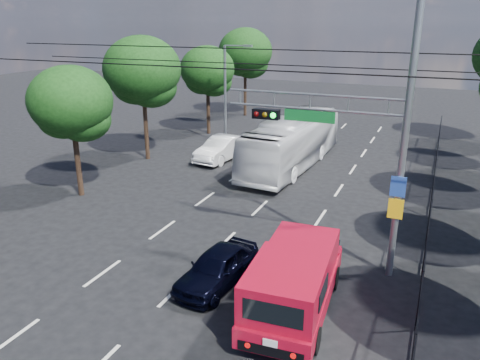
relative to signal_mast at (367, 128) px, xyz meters
The scene contains 13 objects.
lane_markings 9.56m from the signal_mast, 131.33° to the left, with size 6.12×38.00×0.01m.
signal_mast is the anchor object (origin of this frame).
streetlight_left 18.24m from the signal_mast, 129.66° to the left, with size 2.09×0.22×7.08m.
utility_wires 5.71m from the signal_mast, behind, with size 22.00×5.04×0.74m.
fence_right 6.37m from the signal_mast, 61.03° to the left, with size 0.06×34.03×2.00m.
tree_left_b 14.62m from the signal_mast, behind, with size 4.08×4.08×6.63m.
tree_left_c 17.57m from the signal_mast, 149.06° to the left, with size 4.80×4.80×7.80m.
tree_left_d 22.48m from the signal_mast, 130.73° to the left, with size 4.20×4.20×6.83m.
tree_left_e 29.12m from the signal_mast, 120.71° to the left, with size 4.92×4.92×7.99m.
red_pickup 5.55m from the signal_mast, 109.58° to the right, with size 2.49×5.93×2.16m.
navy_hatchback 6.87m from the signal_mast, 144.30° to the right, with size 1.53×3.81×1.30m, color black.
white_bus 13.12m from the signal_mast, 118.01° to the left, with size 2.60×11.11×3.10m, color silver.
white_van 15.68m from the signal_mast, 134.43° to the left, with size 1.61×4.61×1.52m, color silver.
Camera 1 is at (7.45, -7.66, 8.68)m, focal length 35.00 mm.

